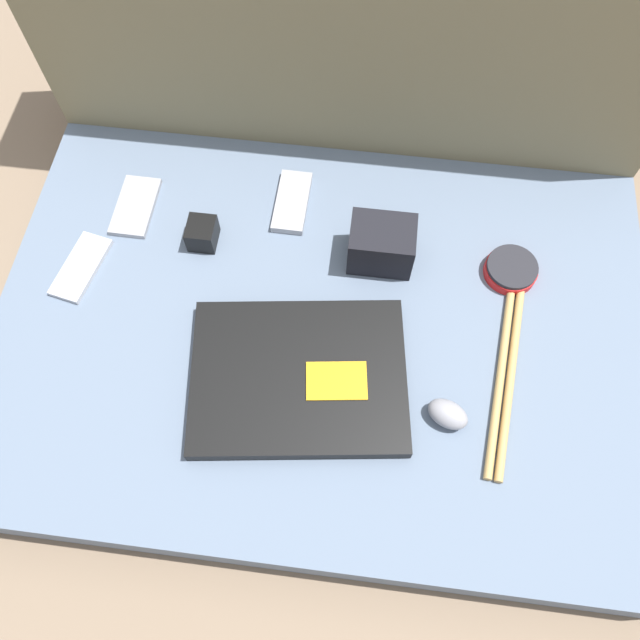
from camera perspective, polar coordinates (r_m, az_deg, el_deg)
The scene contains 12 objects.
ground_plane at distance 1.09m, azimuth 0.00°, elevation -2.86°, with size 8.00×8.00×0.00m, color #7A6651.
couch_seat at distance 1.04m, azimuth 0.00°, elevation -1.73°, with size 1.04×0.72×0.11m.
couch_backrest at distance 1.15m, azimuth 3.07°, elevation 24.12°, with size 1.04×0.20×0.52m.
laptop at distance 0.94m, azimuth -1.92°, elevation -5.21°, with size 0.35×0.29×0.03m.
computer_mouse at distance 0.94m, azimuth 11.59°, elevation -8.43°, with size 0.07×0.06×0.04m.
speaker_puck at distance 1.07m, azimuth 17.07°, elevation 4.43°, with size 0.09×0.09×0.02m.
phone_silver at distance 1.11m, azimuth -2.57°, elevation 10.73°, with size 0.06×0.13×0.01m.
phone_black at distance 1.11m, azimuth -21.01°, elevation 4.54°, with size 0.08×0.13×0.01m.
phone_small at distance 1.15m, azimuth -16.52°, elevation 9.93°, with size 0.07×0.12×0.01m.
camera_pouch at distance 1.02m, azimuth 5.64°, elevation 6.89°, with size 0.10×0.08×0.08m.
charger_brick at distance 1.07m, azimuth -10.72°, elevation 7.79°, with size 0.05×0.05×0.04m.
drumstick_pair at distance 1.00m, azimuth 16.75°, elevation -3.71°, with size 0.07×0.37×0.01m.
Camera 1 is at (0.05, -0.42, 1.00)m, focal length 35.00 mm.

